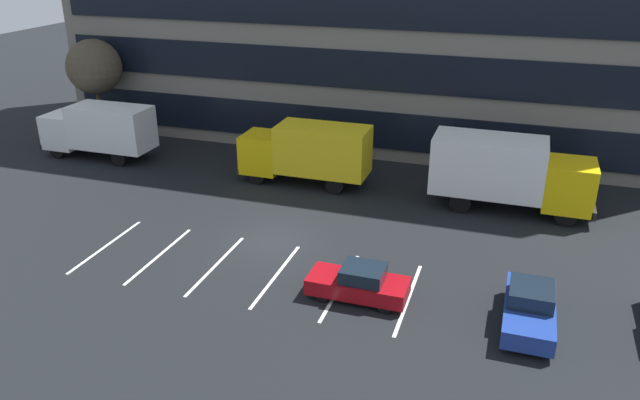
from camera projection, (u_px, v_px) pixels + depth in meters
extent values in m
plane|color=black|center=(272.00, 240.00, 29.03)|extent=(120.00, 120.00, 0.00)
cube|color=black|center=(346.00, 127.00, 39.01)|extent=(38.86, 0.16, 2.30)
cube|color=black|center=(347.00, 69.00, 37.58)|extent=(38.86, 0.16, 2.30)
cube|color=black|center=(348.00, 7.00, 36.14)|extent=(38.86, 0.16, 2.30)
cube|color=silver|center=(106.00, 246.00, 28.52)|extent=(0.14, 5.40, 0.01)
cube|color=silver|center=(159.00, 255.00, 27.71)|extent=(0.14, 5.40, 0.01)
cube|color=silver|center=(216.00, 265.00, 26.90)|extent=(0.14, 5.40, 0.01)
cube|color=silver|center=(276.00, 275.00, 26.09)|extent=(0.14, 5.40, 0.01)
cube|color=silver|center=(340.00, 286.00, 25.27)|extent=(0.14, 5.40, 0.01)
cube|color=silver|center=(408.00, 298.00, 24.46)|extent=(0.14, 5.40, 0.01)
cube|color=yellow|center=(263.00, 152.00, 35.80)|extent=(2.15, 2.35, 2.15)
cube|color=black|center=(246.00, 143.00, 35.93)|extent=(0.06, 1.97, 0.95)
cube|color=yellow|center=(323.00, 150.00, 34.54)|extent=(5.09, 2.45, 2.64)
cube|color=black|center=(246.00, 165.00, 36.49)|extent=(0.20, 2.35, 0.39)
cylinder|color=black|center=(257.00, 176.00, 35.35)|extent=(0.98, 0.29, 0.98)
cylinder|color=black|center=(270.00, 164.00, 37.10)|extent=(0.98, 0.29, 0.98)
cylinder|color=black|center=(335.00, 185.00, 34.01)|extent=(0.98, 0.29, 0.98)
cylinder|color=black|center=(345.00, 173.00, 35.76)|extent=(0.98, 0.29, 0.98)
cube|color=yellow|center=(569.00, 185.00, 30.78)|extent=(2.36, 2.57, 2.36)
cube|color=black|center=(596.00, 179.00, 30.26)|extent=(0.06, 2.16, 1.04)
cube|color=white|center=(488.00, 165.00, 31.70)|extent=(5.58, 2.68, 2.90)
cube|color=black|center=(592.00, 207.00, 30.83)|extent=(0.21, 2.57, 0.43)
cylinder|color=black|center=(565.00, 199.00, 32.21)|extent=(1.07, 0.32, 1.07)
cylinder|color=black|center=(566.00, 216.00, 30.29)|extent=(1.07, 0.32, 1.07)
cylinder|color=black|center=(465.00, 187.00, 33.68)|extent=(1.07, 0.32, 1.07)
cylinder|color=black|center=(460.00, 202.00, 31.76)|extent=(1.07, 0.32, 1.07)
cube|color=white|center=(65.00, 130.00, 39.83)|extent=(2.12, 2.32, 2.12)
cube|color=black|center=(51.00, 122.00, 39.96)|extent=(0.06, 1.95, 0.93)
cube|color=white|center=(111.00, 127.00, 38.59)|extent=(5.02, 2.41, 2.61)
cube|color=black|center=(53.00, 142.00, 40.52)|extent=(0.19, 2.32, 0.39)
cylinder|color=black|center=(57.00, 151.00, 39.39)|extent=(0.96, 0.29, 0.96)
cylinder|color=black|center=(78.00, 141.00, 41.12)|extent=(0.96, 0.29, 0.96)
cylinder|color=black|center=(119.00, 158.00, 38.07)|extent=(0.96, 0.29, 0.96)
cylinder|color=black|center=(138.00, 148.00, 39.79)|extent=(0.96, 0.29, 0.96)
cube|color=maroon|center=(358.00, 286.00, 24.31)|extent=(3.91, 1.64, 0.64)
cube|color=black|center=(363.00, 273.00, 24.02)|extent=(1.64, 1.44, 0.55)
cylinder|color=black|center=(322.00, 295.00, 24.16)|extent=(0.55, 0.20, 0.55)
cylinder|color=black|center=(333.00, 278.00, 25.40)|extent=(0.55, 0.20, 0.55)
cylinder|color=black|center=(385.00, 307.00, 23.44)|extent=(0.55, 0.20, 0.55)
cylinder|color=black|center=(393.00, 288.00, 24.67)|extent=(0.55, 0.20, 0.55)
cube|color=navy|center=(529.00, 312.00, 22.57)|extent=(1.77, 4.24, 0.69)
cube|color=black|center=(532.00, 294.00, 22.50)|extent=(1.56, 1.78, 0.59)
cylinder|color=black|center=(550.00, 344.00, 21.28)|extent=(0.22, 0.59, 0.59)
cylinder|color=black|center=(504.00, 335.00, 21.73)|extent=(0.22, 0.59, 0.59)
cylinder|color=black|center=(550.00, 303.00, 23.64)|extent=(0.22, 0.59, 0.59)
cylinder|color=black|center=(508.00, 296.00, 24.09)|extent=(0.22, 0.59, 0.59)
cylinder|color=#473323|center=(101.00, 114.00, 42.57)|extent=(0.28, 0.28, 3.55)
sphere|color=#4C4233|center=(94.00, 67.00, 41.30)|extent=(3.61, 3.61, 3.61)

